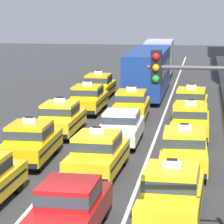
{
  "coord_description": "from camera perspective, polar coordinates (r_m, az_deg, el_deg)",
  "views": [
    {
      "loc": [
        3.94,
        -15.19,
        6.68
      ],
      "look_at": [
        -0.52,
        14.41,
        1.3
      ],
      "focal_mm": 99.69,
      "sensor_mm": 36.0,
      "label": 1
    }
  ],
  "objects": [
    {
      "name": "taxi_right_second",
      "position": [
        24.78,
        6.62,
        -3.42
      ],
      "size": [
        1.93,
        4.6,
        1.96
      ],
      "color": "black",
      "rests_on": "ground"
    },
    {
      "name": "taxi_right_fourth",
      "position": [
        36.38,
        7.27,
        0.93
      ],
      "size": [
        1.94,
        4.61,
        1.96
      ],
      "color": "black",
      "rests_on": "ground"
    },
    {
      "name": "taxi_right_third",
      "position": [
        30.7,
        7.2,
        -0.79
      ],
      "size": [
        1.82,
        4.56,
        1.96
      ],
      "color": "black",
      "rests_on": "ground"
    },
    {
      "name": "bus_center_fifth",
      "position": [
        44.43,
        3.37,
        3.89
      ],
      "size": [
        2.54,
        11.2,
        3.22
      ],
      "color": "black",
      "rests_on": "ground"
    },
    {
      "name": "taxi_left_third",
      "position": [
        31.29,
        -4.76,
        -0.53
      ],
      "size": [
        1.82,
        4.56,
        1.96
      ],
      "color": "black",
      "rests_on": "ground"
    },
    {
      "name": "taxi_right_nearest",
      "position": [
        19.35,
        5.5,
        -7.3
      ],
      "size": [
        1.97,
        4.62,
        1.96
      ],
      "color": "black",
      "rests_on": "ground"
    },
    {
      "name": "box_truck_center_sixth",
      "position": [
        55.13,
        4.39,
        5.06
      ],
      "size": [
        2.36,
        6.98,
        3.27
      ],
      "color": "black",
      "rests_on": "ground"
    },
    {
      "name": "taxi_center_second",
      "position": [
        24.0,
        -1.34,
        -3.8
      ],
      "size": [
        1.97,
        4.62,
        1.96
      ],
      "color": "black",
      "rests_on": "ground"
    },
    {
      "name": "lane_stripe_center_right",
      "position": [
        35.9,
        4.68,
        -0.57
      ],
      "size": [
        0.14,
        80.0,
        0.01
      ],
      "primitive_type": "cube",
      "color": "silver",
      "rests_on": "ground"
    },
    {
      "name": "lane_stripe_left_center",
      "position": [
        36.25,
        -0.37,
        -0.43
      ],
      "size": [
        0.14,
        80.0,
        0.01
      ],
      "primitive_type": "cube",
      "color": "silver",
      "rests_on": "ground"
    },
    {
      "name": "taxi_left_second",
      "position": [
        26.21,
        -7.51,
        -2.69
      ],
      "size": [
        1.9,
        4.59,
        1.96
      ],
      "color": "black",
      "rests_on": "ground"
    },
    {
      "name": "sedan_center_nearest",
      "position": [
        18.12,
        -3.91,
        -8.61
      ],
      "size": [
        1.86,
        4.34,
        1.58
      ],
      "color": "black",
      "rests_on": "ground"
    },
    {
      "name": "taxi_left_fourth",
      "position": [
        37.44,
        -2.24,
        1.26
      ],
      "size": [
        1.84,
        4.57,
        1.96
      ],
      "color": "black",
      "rests_on": "ground"
    },
    {
      "name": "taxi_left_fifth",
      "position": [
        43.1,
        -1.23,
        2.45
      ],
      "size": [
        1.85,
        4.57,
        1.96
      ],
      "color": "black",
      "rests_on": "ground"
    },
    {
      "name": "sedan_center_third",
      "position": [
        29.23,
        0.88,
        -1.32
      ],
      "size": [
        1.77,
        4.31,
        1.58
      ],
      "color": "black",
      "rests_on": "ground"
    },
    {
      "name": "taxi_center_fourth",
      "position": [
        35.23,
        1.79,
        0.7
      ],
      "size": [
        1.9,
        4.59,
        1.96
      ],
      "color": "black",
      "rests_on": "ground"
    }
  ]
}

